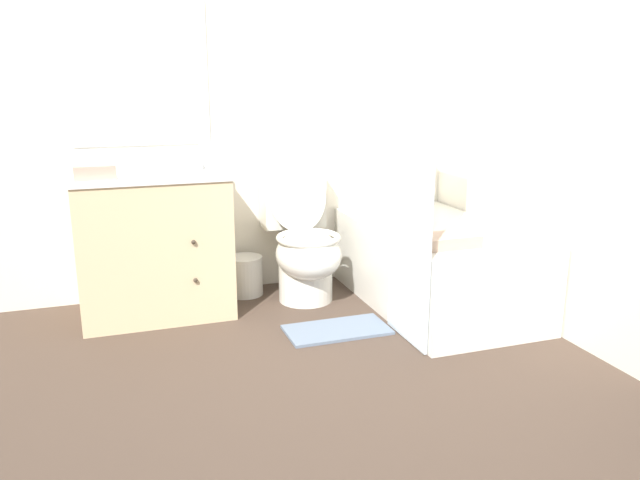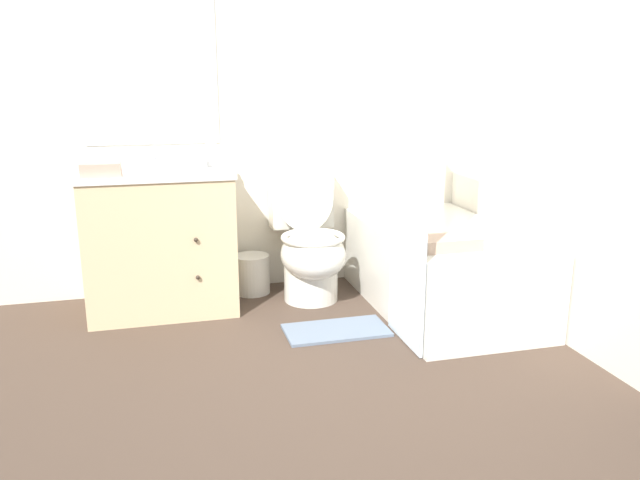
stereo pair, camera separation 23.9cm
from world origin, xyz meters
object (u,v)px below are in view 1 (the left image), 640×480
at_px(toilet, 303,244).
at_px(wastebasket, 245,276).
at_px(tissue_box, 190,164).
at_px(bath_mat, 337,330).
at_px(vanity_cabinet, 154,242).
at_px(bathtub, 434,265).
at_px(soap_dispenser, 205,155).
at_px(hand_towel_folded, 95,172).
at_px(bath_towel_folded, 448,241).
at_px(sink_faucet, 146,161).

xyz_separation_m(toilet, wastebasket, (-0.33, 0.19, -0.23)).
bearing_deg(tissue_box, bath_mat, -40.59).
relative_size(vanity_cabinet, bathtub, 0.61).
relative_size(vanity_cabinet, soap_dispenser, 5.07).
height_order(wastebasket, hand_towel_folded, hand_towel_folded).
relative_size(bathtub, bath_mat, 2.47).
distance_m(toilet, bathtub, 0.81).
distance_m(toilet, bath_towel_folded, 0.97).
bearing_deg(toilet, tissue_box, 179.48).
bearing_deg(vanity_cabinet, tissue_box, -12.01).
relative_size(bath_towel_folded, bath_mat, 0.55).
height_order(vanity_cabinet, bath_towel_folded, vanity_cabinet).
distance_m(bathtub, soap_dispenser, 1.51).
xyz_separation_m(vanity_cabinet, hand_towel_folded, (-0.28, -0.19, 0.44)).
bearing_deg(vanity_cabinet, sink_faucet, 90.00).
height_order(wastebasket, bath_mat, wastebasket).
bearing_deg(bath_towel_folded, bath_mat, 158.29).
relative_size(sink_faucet, bath_mat, 0.25).
height_order(vanity_cabinet, wastebasket, vanity_cabinet).
relative_size(bathtub, hand_towel_folded, 6.68).
bearing_deg(tissue_box, hand_towel_folded, -164.53).
bearing_deg(sink_faucet, toilet, -15.91).
height_order(vanity_cabinet, sink_faucet, sink_faucet).
bearing_deg(tissue_box, bathtub, -14.57).
bearing_deg(sink_faucet, bath_mat, -42.60).
xyz_separation_m(toilet, bath_mat, (0.01, -0.57, -0.34)).
xyz_separation_m(vanity_cabinet, toilet, (0.88, -0.05, -0.07)).
xyz_separation_m(wastebasket, soap_dispenser, (-0.23, -0.06, 0.78)).
distance_m(toilet, soap_dispenser, 0.80).
xyz_separation_m(bathtub, bath_towel_folded, (-0.17, -0.43, 0.27)).
height_order(vanity_cabinet, bathtub, vanity_cabinet).
xyz_separation_m(vanity_cabinet, soap_dispenser, (0.32, 0.07, 0.48)).
height_order(vanity_cabinet, toilet, toilet).
bearing_deg(toilet, sink_faucet, 164.09).
relative_size(hand_towel_folded, bath_towel_folded, 0.67).
bearing_deg(bath_mat, hand_towel_folded, 159.61).
distance_m(vanity_cabinet, hand_towel_folded, 0.56).
height_order(toilet, soap_dispenser, soap_dispenser).
height_order(toilet, bath_towel_folded, toilet).
distance_m(tissue_box, soap_dispenser, 0.16).
relative_size(toilet, hand_towel_folded, 4.10).
height_order(sink_faucet, wastebasket, sink_faucet).
bearing_deg(soap_dispenser, tissue_box, -130.67).
bearing_deg(bath_mat, sink_faucet, 137.40).
bearing_deg(toilet, soap_dispenser, 167.55).
bearing_deg(hand_towel_folded, tissue_box, 15.47).
relative_size(toilet, wastebasket, 3.41).
xyz_separation_m(sink_faucet, soap_dispenser, (0.32, -0.13, 0.04)).
relative_size(toilet, soap_dispenser, 5.06).
bearing_deg(bath_towel_folded, vanity_cabinet, 149.66).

